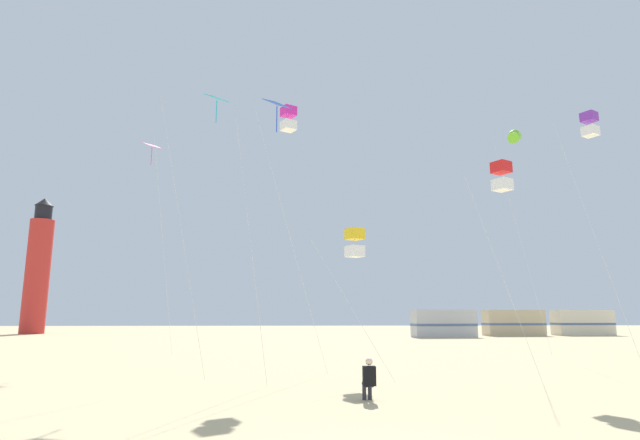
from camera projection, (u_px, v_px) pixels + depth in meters
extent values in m
cube|color=black|center=(369.00, 376.00, 13.87)|extent=(0.35, 0.24, 0.52)
sphere|color=beige|center=(369.00, 361.00, 13.94)|extent=(0.20, 0.20, 0.20)
cylinder|color=#2D2D38|center=(371.00, 384.00, 14.01)|extent=(0.15, 0.37, 0.13)
cylinder|color=#2D2D38|center=(370.00, 392.00, 14.12)|extent=(0.11, 0.11, 0.42)
cylinder|color=#2D2D38|center=(365.00, 384.00, 13.99)|extent=(0.15, 0.37, 0.13)
cylinder|color=#2D2D38|center=(364.00, 392.00, 14.11)|extent=(0.11, 0.11, 0.42)
cylinder|color=silver|center=(180.00, 222.00, 20.55)|extent=(2.83, 2.09, 11.99)
cube|color=#1EB2D1|center=(217.00, 98.00, 23.08)|extent=(1.22, 1.22, 0.40)
cylinder|color=#1EB2D1|center=(216.00, 112.00, 22.96)|extent=(0.04, 0.04, 1.10)
cylinder|color=silver|center=(289.00, 233.00, 21.15)|extent=(3.21, 0.23, 11.33)
cube|color=#D826A5|center=(289.00, 112.00, 23.81)|extent=(0.82, 0.82, 0.44)
cube|color=white|center=(288.00, 126.00, 23.68)|extent=(0.82, 0.82, 0.44)
cylinder|color=silver|center=(596.00, 238.00, 21.84)|extent=(1.95, 1.72, 11.11)
cube|color=purple|center=(589.00, 117.00, 23.91)|extent=(0.82, 0.82, 0.44)
cube|color=white|center=(590.00, 131.00, 23.78)|extent=(0.82, 0.82, 0.44)
cylinder|color=silver|center=(163.00, 246.00, 28.89)|extent=(1.10, 2.29, 12.30)
cube|color=#E54C8C|center=(152.00, 146.00, 30.49)|extent=(1.22, 1.22, 0.40)
cylinder|color=#E54C8C|center=(151.00, 156.00, 30.37)|extent=(0.04, 0.04, 1.10)
cylinder|color=silver|center=(501.00, 272.00, 18.17)|extent=(1.88, 1.34, 7.63)
cube|color=red|center=(501.00, 167.00, 19.87)|extent=(0.82, 0.82, 0.44)
cube|color=white|center=(502.00, 185.00, 19.74)|extent=(0.82, 0.82, 0.44)
cylinder|color=silver|center=(351.00, 308.00, 18.33)|extent=(2.96, 0.66, 5.15)
cube|color=yellow|center=(355.00, 234.00, 20.33)|extent=(0.82, 0.82, 0.44)
cube|color=white|center=(355.00, 251.00, 20.20)|extent=(0.82, 0.82, 0.44)
cylinder|color=silver|center=(520.00, 238.00, 31.36)|extent=(2.25, 1.28, 13.90)
cylinder|color=#72D12D|center=(515.00, 137.00, 33.75)|extent=(1.84, 2.52, 1.48)
sphere|color=#72D12D|center=(514.00, 135.00, 33.78)|extent=(0.76, 0.76, 0.76)
cylinder|color=silver|center=(249.00, 231.00, 18.51)|extent=(1.62, 1.81, 10.62)
cube|color=blue|center=(277.00, 104.00, 20.31)|extent=(1.22, 1.22, 0.40)
cylinder|color=blue|center=(277.00, 119.00, 20.19)|extent=(0.04, 0.04, 1.10)
cylinder|color=red|center=(37.00, 276.00, 62.64)|extent=(2.80, 2.80, 14.00)
cylinder|color=black|center=(43.00, 213.00, 64.09)|extent=(2.00, 2.00, 1.80)
cone|color=black|center=(45.00, 202.00, 64.34)|extent=(2.20, 2.20, 1.00)
cube|color=#B7BABF|center=(443.00, 323.00, 52.72)|extent=(6.55, 2.77, 2.80)
cube|color=#4C608C|center=(444.00, 325.00, 52.69)|extent=(6.60, 2.81, 0.24)
cube|color=#C6B28C|center=(513.00, 323.00, 56.43)|extent=(6.47, 2.51, 2.80)
cube|color=#4C608C|center=(513.00, 324.00, 56.41)|extent=(6.51, 2.55, 0.24)
cube|color=beige|center=(582.00, 323.00, 57.64)|extent=(6.46, 2.47, 2.80)
cube|color=#4C608C|center=(582.00, 324.00, 57.61)|extent=(6.50, 2.51, 0.24)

